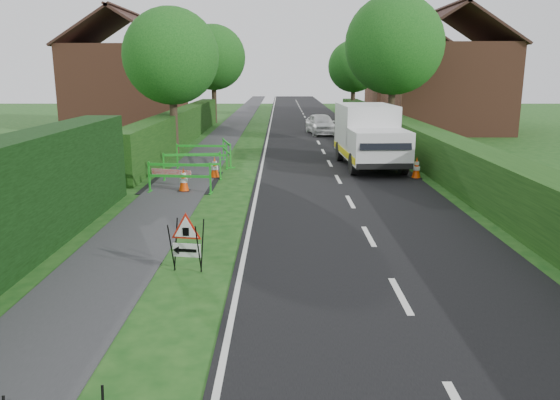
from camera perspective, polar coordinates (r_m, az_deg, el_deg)
name	(u,v)px	position (r m, az deg, el deg)	size (l,w,h in m)	color
ground	(253,322)	(8.69, -2.80, -12.65)	(120.00, 120.00, 0.00)	#144213
road_surface	(307,122)	(43.03, 2.87, 8.18)	(6.00, 90.00, 0.02)	black
footpath	(237,122)	(43.11, -4.53, 8.17)	(2.00, 90.00, 0.02)	#2D2D30
hedge_west_far	(182,143)	(30.53, -10.22, 5.90)	(1.00, 24.00, 1.80)	#14380F
hedge_east	(418,160)	(24.86, 14.25, 4.06)	(1.20, 50.00, 1.50)	#14380F
house_west	(127,85)	(39.23, -15.66, 11.46)	(7.50, 7.40, 7.88)	brown
house_east_a	(445,86)	(37.35, 16.86, 11.32)	(7.50, 7.40, 7.88)	brown
house_east_b	(410,82)	(51.14, 13.45, 11.89)	(7.50, 7.40, 7.88)	brown
tree_nw	(171,56)	(26.30, -11.30, 14.50)	(4.40, 4.40, 6.70)	#2D2116
tree_ne	(394,45)	(30.43, 11.84, 15.58)	(5.20, 5.20, 7.79)	#2D2116
tree_fw	(213,58)	(42.12, -7.00, 14.56)	(4.80, 4.80, 7.24)	#2D2116
tree_fe	(354,66)	(46.20, 7.72, 13.66)	(4.20, 4.20, 6.33)	#2D2116
triangle_sign	(185,238)	(10.62, -9.93, -3.93)	(0.78, 0.78, 1.00)	black
works_van	(369,135)	(22.54, 9.29, 6.76)	(2.38, 5.53, 2.48)	silver
traffic_cone_0	(416,168)	(20.45, 14.07, 3.27)	(0.38, 0.38, 0.79)	black
traffic_cone_1	(406,158)	(22.79, 13.03, 4.32)	(0.38, 0.38, 0.79)	black
traffic_cone_2	(383,151)	(24.68, 10.76, 5.09)	(0.38, 0.38, 0.79)	black
traffic_cone_3	(184,180)	(17.92, -10.04, 2.10)	(0.38, 0.38, 0.79)	black
traffic_cone_4	(215,167)	(20.10, -6.84, 3.41)	(0.38, 0.38, 0.79)	black
ped_barrier_0	(179,174)	(17.68, -10.46, 2.72)	(2.09, 0.57, 1.00)	#1B9920
ped_barrier_1	(192,163)	(19.79, -9.16, 3.88)	(2.09, 0.66, 1.00)	#1B9920
ped_barrier_2	(202,153)	(22.06, -8.17, 4.87)	(2.08, 0.46, 1.00)	#1B9920
ped_barrier_3	(227,149)	(23.04, -5.59, 5.29)	(0.84, 2.08, 1.00)	#1B9920
redwhite_plank	(172,186)	(18.94, -11.24, 1.43)	(1.50, 0.04, 0.25)	red
hatchback_car	(321,124)	(34.35, 4.32, 7.94)	(1.51, 3.76, 1.28)	white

